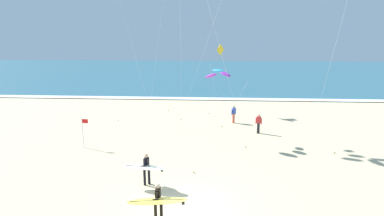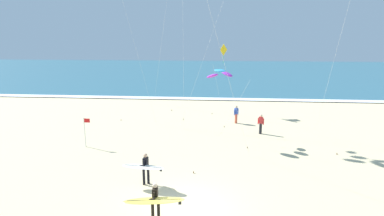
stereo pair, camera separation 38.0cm
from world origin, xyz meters
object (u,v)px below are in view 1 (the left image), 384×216
Objects in this scene: surfer_trailing at (157,200)px; lifeguard_flag at (83,130)px; kite_diamond_golden_mid at (220,52)px; kite_arc_cobalt_distant at (218,74)px; surfer_lead at (145,167)px; bystander_red_top at (259,123)px; bystander_blue_top at (234,114)px.

lifeguard_flag is at bearing 127.53° from surfer_trailing.
lifeguard_flag is (-9.52, -11.29, -4.74)m from kite_diamond_golden_mid.
kite_diamond_golden_mid reaches higher than kite_arc_cobalt_distant.
surfer_lead is 3.42m from surfer_trailing.
surfer_trailing is 13.96m from bystander_red_top.
kite_diamond_golden_mid is 6.86m from bystander_blue_top.
surfer_trailing is at bearing -69.79° from surfer_lead.
bystander_red_top is (3.29, 1.70, -4.13)m from kite_arc_cobalt_distant.
kite_arc_cobalt_distant reaches higher than lifeguard_flag.
kite_arc_cobalt_distant is at bearing -108.24° from bystander_blue_top.
kite_arc_cobalt_distant is at bearing 76.67° from surfer_trailing.
kite_diamond_golden_mid reaches higher than bystander_red_top.
kite_diamond_golden_mid is 4.27× the size of bystander_blue_top.
bystander_red_top is 13.15m from lifeguard_flag.
surfer_lead and surfer_trailing have the same top height.
surfer_lead is 17.88m from kite_diamond_golden_mid.
surfer_trailing is 20.71m from kite_diamond_golden_mid.
lifeguard_flag reaches higher than surfer_trailing.
surfer_trailing is at bearing -104.81° from bystander_blue_top.
bystander_blue_top is 12.81m from lifeguard_flag.
surfer_lead is 0.44× the size of kite_arc_cobalt_distant.
surfer_trailing is 1.59× the size of bystander_red_top.
surfer_trailing is 11.91m from kite_arc_cobalt_distant.
kite_diamond_golden_mid is 3.23× the size of lifeguard_flag.
lifeguard_flag reaches higher than bystander_blue_top.
bystander_red_top is at bearing 65.04° from surfer_trailing.
lifeguard_flag is (-5.43, 5.39, 0.22)m from surfer_lead.
surfer_lead is at bearing -126.83° from bystander_red_top.
bystander_blue_top is at bearing 75.19° from surfer_trailing.
surfer_trailing is 1.59× the size of bystander_blue_top.
surfer_lead is 1.46× the size of bystander_red_top.
kite_arc_cobalt_distant is at bearing -92.04° from kite_diamond_golden_mid.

